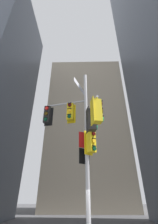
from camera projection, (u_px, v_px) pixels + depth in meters
The scene contains 2 objects.
building_mid_block at pixel (86, 134), 36.01m from camera, with size 15.46×15.46×29.93m, color tan.
signal_pole_assembly at pixel (80, 128), 7.57m from camera, with size 3.06×3.01×8.76m.
Camera 1 is at (-0.24, -7.32, 2.23)m, focal length 25.08 mm.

